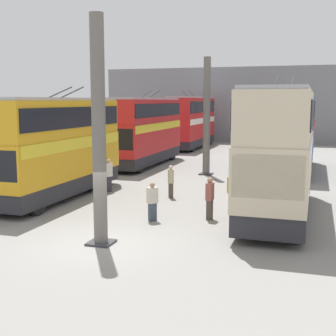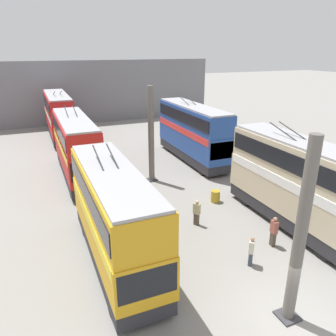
{
  "view_description": "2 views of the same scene",
  "coord_description": "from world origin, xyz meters",
  "px_view_note": "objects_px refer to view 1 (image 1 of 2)",
  "views": [
    {
      "loc": [
        -13.87,
        -6.83,
        4.82
      ],
      "look_at": [
        7.56,
        -0.02,
        1.58
      ],
      "focal_mm": 50.0,
      "sensor_mm": 36.0,
      "label": 1
    },
    {
      "loc": [
        -7.55,
        8.49,
        10.23
      ],
      "look_at": [
        10.95,
        0.66,
        2.84
      ],
      "focal_mm": 35.0,
      "sensor_mm": 36.0,
      "label": 2
    }
  ],
  "objects_px": {
    "bus_left_near": "(280,144)",
    "bus_right_mid": "(145,127)",
    "bus_right_far": "(192,119)",
    "bus_right_near": "(56,142)",
    "bus_left_far": "(295,128)",
    "person_by_right_row": "(108,174)",
    "person_by_left_row": "(210,197)",
    "person_aisle_midway": "(171,181)",
    "person_aisle_foreground": "(152,201)",
    "oil_drum": "(233,185)"
  },
  "relations": [
    {
      "from": "oil_drum",
      "to": "person_aisle_midway",
      "type": "bearing_deg",
      "value": 130.72
    },
    {
      "from": "bus_right_near",
      "to": "oil_drum",
      "type": "xyz_separation_m",
      "value": [
        4.05,
        -8.15,
        -2.42
      ]
    },
    {
      "from": "bus_left_near",
      "to": "person_by_left_row",
      "type": "xyz_separation_m",
      "value": [
        -1.48,
        2.62,
        -2.1
      ]
    },
    {
      "from": "bus_right_mid",
      "to": "person_aisle_foreground",
      "type": "relative_size",
      "value": 6.57
    },
    {
      "from": "bus_left_far",
      "to": "person_aisle_midway",
      "type": "distance_m",
      "value": 12.64
    },
    {
      "from": "bus_left_far",
      "to": "bus_right_near",
      "type": "distance_m",
      "value": 16.88
    },
    {
      "from": "bus_right_far",
      "to": "bus_right_near",
      "type": "bearing_deg",
      "value": -180.0
    },
    {
      "from": "bus_left_near",
      "to": "bus_right_near",
      "type": "xyz_separation_m",
      "value": [
        0.45,
        10.83,
        -0.2
      ]
    },
    {
      "from": "person_aisle_midway",
      "to": "oil_drum",
      "type": "bearing_deg",
      "value": -165.74
    },
    {
      "from": "bus_left_far",
      "to": "bus_right_near",
      "type": "height_order",
      "value": "bus_left_far"
    },
    {
      "from": "bus_right_near",
      "to": "person_by_right_row",
      "type": "distance_m",
      "value": 3.4
    },
    {
      "from": "bus_right_near",
      "to": "person_by_left_row",
      "type": "height_order",
      "value": "bus_right_near"
    },
    {
      "from": "person_by_left_row",
      "to": "person_aisle_foreground",
      "type": "bearing_deg",
      "value": 29.55
    },
    {
      "from": "bus_right_mid",
      "to": "person_by_right_row",
      "type": "xyz_separation_m",
      "value": [
        -10.35,
        -1.78,
        -1.92
      ]
    },
    {
      "from": "bus_right_far",
      "to": "oil_drum",
      "type": "xyz_separation_m",
      "value": [
        -22.24,
        -8.15,
        -2.56
      ]
    },
    {
      "from": "bus_right_near",
      "to": "oil_drum",
      "type": "bearing_deg",
      "value": -63.56
    },
    {
      "from": "bus_right_far",
      "to": "bus_right_mid",
      "type": "bearing_deg",
      "value": -180.0
    },
    {
      "from": "bus_left_near",
      "to": "bus_right_mid",
      "type": "distance_m",
      "value": 16.93
    },
    {
      "from": "bus_right_far",
      "to": "person_by_left_row",
      "type": "relative_size",
      "value": 6.11
    },
    {
      "from": "bus_right_mid",
      "to": "person_by_left_row",
      "type": "bearing_deg",
      "value": -150.43
    },
    {
      "from": "bus_right_far",
      "to": "person_by_right_row",
      "type": "relative_size",
      "value": 5.98
    },
    {
      "from": "bus_left_near",
      "to": "bus_right_far",
      "type": "relative_size",
      "value": 0.91
    },
    {
      "from": "bus_right_far",
      "to": "person_aisle_midway",
      "type": "bearing_deg",
      "value": -167.55
    },
    {
      "from": "person_by_right_row",
      "to": "person_aisle_foreground",
      "type": "distance_m",
      "value": 6.64
    },
    {
      "from": "person_aisle_midway",
      "to": "bus_left_near",
      "type": "bearing_deg",
      "value": 131.75
    },
    {
      "from": "person_by_left_row",
      "to": "bus_right_far",
      "type": "bearing_deg",
      "value": -67.63
    },
    {
      "from": "bus_right_mid",
      "to": "oil_drum",
      "type": "distance_m",
      "value": 12.03
    },
    {
      "from": "bus_left_far",
      "to": "bus_right_near",
      "type": "relative_size",
      "value": 1.1
    },
    {
      "from": "bus_right_far",
      "to": "person_by_left_row",
      "type": "xyz_separation_m",
      "value": [
        -28.22,
        -8.22,
        -2.04
      ]
    },
    {
      "from": "bus_right_near",
      "to": "person_by_left_row",
      "type": "relative_size",
      "value": 5.51
    },
    {
      "from": "person_by_right_row",
      "to": "person_aisle_midway",
      "type": "bearing_deg",
      "value": -162.35
    },
    {
      "from": "person_by_right_row",
      "to": "person_aisle_foreground",
      "type": "bearing_deg",
      "value": 155.62
    },
    {
      "from": "bus_right_near",
      "to": "bus_right_mid",
      "type": "xyz_separation_m",
      "value": [
        12.55,
        0.0,
        0.05
      ]
    },
    {
      "from": "bus_right_near",
      "to": "person_by_left_row",
      "type": "distance_m",
      "value": 8.65
    },
    {
      "from": "bus_left_near",
      "to": "person_by_left_row",
      "type": "distance_m",
      "value": 3.66
    },
    {
      "from": "person_aisle_midway",
      "to": "bus_right_near",
      "type": "bearing_deg",
      "value": -8.98
    },
    {
      "from": "bus_left_near",
      "to": "bus_right_mid",
      "type": "height_order",
      "value": "bus_left_near"
    },
    {
      "from": "bus_right_mid",
      "to": "person_aisle_foreground",
      "type": "bearing_deg",
      "value": -158.51
    },
    {
      "from": "bus_right_mid",
      "to": "oil_drum",
      "type": "xyz_separation_m",
      "value": [
        -8.5,
        -8.15,
        -2.46
      ]
    },
    {
      "from": "bus_left_far",
      "to": "person_aisle_midway",
      "type": "height_order",
      "value": "bus_left_far"
    },
    {
      "from": "person_aisle_foreground",
      "to": "bus_right_far",
      "type": "bearing_deg",
      "value": -37.32
    },
    {
      "from": "bus_left_far",
      "to": "person_aisle_midway",
      "type": "bearing_deg",
      "value": 154.29
    },
    {
      "from": "person_aisle_midway",
      "to": "person_by_right_row",
      "type": "relative_size",
      "value": 0.92
    },
    {
      "from": "person_aisle_midway",
      "to": "person_by_right_row",
      "type": "xyz_separation_m",
      "value": [
        0.49,
        3.65,
        0.09
      ]
    },
    {
      "from": "bus_right_mid",
      "to": "person_by_right_row",
      "type": "relative_size",
      "value": 5.83
    },
    {
      "from": "bus_right_mid",
      "to": "person_aisle_midway",
      "type": "distance_m",
      "value": 12.29
    },
    {
      "from": "person_by_left_row",
      "to": "bus_left_far",
      "type": "bearing_deg",
      "value": -93.84
    },
    {
      "from": "bus_left_near",
      "to": "oil_drum",
      "type": "height_order",
      "value": "bus_left_near"
    },
    {
      "from": "bus_left_far",
      "to": "person_by_right_row",
      "type": "relative_size",
      "value": 5.95
    },
    {
      "from": "bus_right_mid",
      "to": "bus_right_far",
      "type": "xyz_separation_m",
      "value": [
        13.74,
        0.0,
        0.1
      ]
    }
  ]
}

